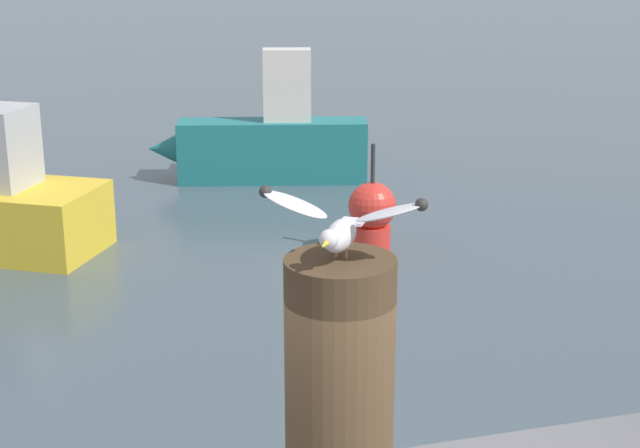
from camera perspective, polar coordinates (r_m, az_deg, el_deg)
mooring_post at (r=3.46m, az=1.15°, el=-10.46°), size 0.38×0.38×1.07m
seagull at (r=3.21m, az=1.20°, el=-0.09°), size 0.53×0.40×0.23m
boat_teal at (r=14.66m, az=-3.26°, el=4.80°), size 3.33×1.39×1.99m
channel_buoy at (r=11.35m, az=3.08°, el=0.52°), size 0.56×0.56×1.33m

